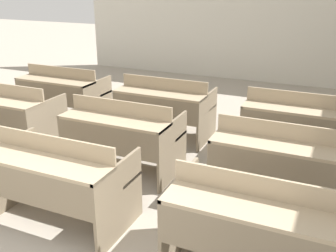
{
  "coord_description": "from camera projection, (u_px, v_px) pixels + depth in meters",
  "views": [
    {
      "loc": [
        1.99,
        -1.14,
        2.06
      ],
      "look_at": [
        0.55,
        2.1,
        0.72
      ],
      "focal_mm": 42.0,
      "sensor_mm": 36.0,
      "label": 1
    }
  ],
  "objects": [
    {
      "name": "wall_back",
      "position": [
        244.0,
        7.0,
        8.0
      ],
      "size": [
        7.25,
        0.06,
        3.02
      ],
      "color": "beige",
      "rests_on": "ground_plane"
    },
    {
      "name": "bench_front_center",
      "position": [
        57.0,
        176.0,
        3.4
      ],
      "size": [
        1.22,
        0.73,
        0.83
      ],
      "color": "#7A6B54",
      "rests_on": "ground_plane"
    },
    {
      "name": "bench_front_right",
      "position": [
        256.0,
        223.0,
        2.74
      ],
      "size": [
        1.22,
        0.73,
        0.83
      ],
      "color": "#7F7059",
      "rests_on": "ground_plane"
    },
    {
      "name": "bench_second_left",
      "position": [
        9.0,
        112.0,
        5.0
      ],
      "size": [
        1.22,
        0.73,
        0.83
      ],
      "color": "#81725B",
      "rests_on": "ground_plane"
    },
    {
      "name": "bench_second_center",
      "position": [
        122.0,
        133.0,
        4.34
      ],
      "size": [
        1.22,
        0.73,
        0.83
      ],
      "color": "#7C6C56",
      "rests_on": "ground_plane"
    },
    {
      "name": "bench_second_right",
      "position": [
        279.0,
        160.0,
        3.7
      ],
      "size": [
        1.22,
        0.73,
        0.83
      ],
      "color": "#81725B",
      "rests_on": "ground_plane"
    },
    {
      "name": "bench_third_left",
      "position": [
        63.0,
        91.0,
        5.93
      ],
      "size": [
        1.22,
        0.73,
        0.83
      ],
      "color": "#7A6B54",
      "rests_on": "ground_plane"
    },
    {
      "name": "bench_third_center",
      "position": [
        164.0,
        105.0,
        5.29
      ],
      "size": [
        1.22,
        0.73,
        0.83
      ],
      "color": "#7B6C55",
      "rests_on": "ground_plane"
    },
    {
      "name": "bench_third_right",
      "position": [
        297.0,
        123.0,
        4.65
      ],
      "size": [
        1.22,
        0.73,
        0.83
      ],
      "color": "#80715A",
      "rests_on": "ground_plane"
    }
  ]
}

